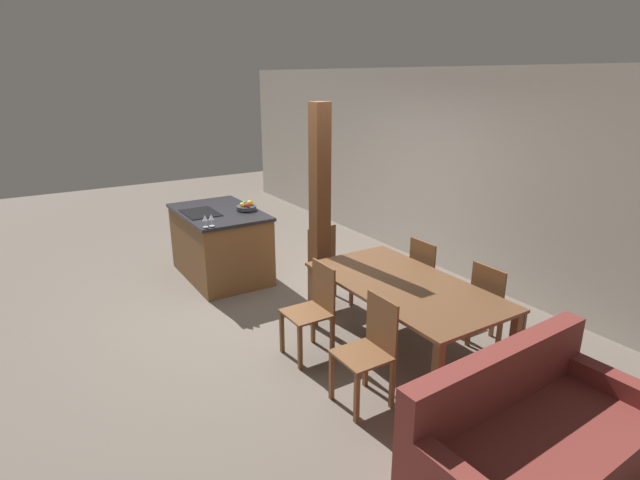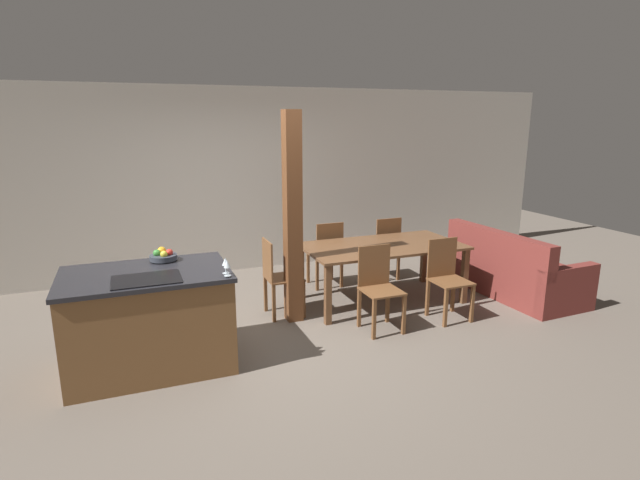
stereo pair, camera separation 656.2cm
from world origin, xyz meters
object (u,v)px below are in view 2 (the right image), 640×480
object	(u,v)px
dining_chair_head_end	(278,276)
wine_glass_near	(227,264)
dining_chair_near_left	(379,286)
couch	(512,272)
wine_glass_middle	(225,262)
dining_chair_far_left	(327,253)
fruit_bowl	(163,256)
dining_chair_far_right	(384,247)
timber_post	(293,219)
dining_chair_near_right	(447,277)
dining_table	(382,251)
kitchen_island	(149,320)

from	to	relation	value
dining_chair_head_end	wine_glass_near	bearing A→B (deg)	145.93
dining_chair_near_left	couch	bearing A→B (deg)	9.28
wine_glass_middle	dining_chair_far_left	distance (m)	2.56
wine_glass_near	wine_glass_middle	xyz separation A→B (m)	(0.00, 0.08, 0.00)
dining_chair_far_left	couch	bearing A→B (deg)	152.20
fruit_bowl	dining_chair_far_right	size ratio (longest dim) A/B	0.28
dining_chair_far_left	dining_chair_far_right	world-z (taller)	same
wine_glass_near	timber_post	size ratio (longest dim) A/B	0.06
dining_chair_near_right	timber_post	distance (m)	1.88
wine_glass_middle	couch	world-z (taller)	wine_glass_middle
wine_glass_near	wine_glass_middle	bearing A→B (deg)	90.00
dining_chair_near_right	dining_chair_far_right	size ratio (longest dim) A/B	1.00
fruit_bowl	dining_table	world-z (taller)	fruit_bowl
couch	dining_chair_near_right	bearing A→B (deg)	103.07
fruit_bowl	dining_chair_head_end	distance (m)	1.42
dining_table	dining_chair_near_right	world-z (taller)	dining_chair_near_right
dining_chair_head_end	timber_post	distance (m)	0.72
wine_glass_middle	dining_table	distance (m)	2.43
fruit_bowl	wine_glass_middle	bearing A→B (deg)	-53.94
wine_glass_middle	dining_chair_near_right	distance (m)	2.66
dining_chair_head_end	dining_chair_near_right	bearing A→B (deg)	-112.63
dining_chair_near_right	timber_post	xyz separation A→B (m)	(-1.66, 0.56, 0.69)
fruit_bowl	dining_chair_head_end	size ratio (longest dim) A/B	0.28
dining_chair_head_end	dining_chair_near_left	bearing A→B (deg)	-129.35
fruit_bowl	kitchen_island	bearing A→B (deg)	-119.64
dining_chair_near_left	dining_chair_near_right	distance (m)	0.88
couch	wine_glass_near	bearing A→B (deg)	99.01
dining_chair_near_right	dining_chair_far_right	bearing A→B (deg)	90.00
kitchen_island	dining_chair_far_right	distance (m)	3.57
dining_chair_head_end	couch	size ratio (longest dim) A/B	0.51
dining_chair_near_right	dining_chair_head_end	distance (m)	1.94
wine_glass_near	couch	xyz separation A→B (m)	(3.86, 0.77, -0.74)
dining_chair_near_left	couch	size ratio (longest dim) A/B	0.51
fruit_bowl	dining_chair_far_left	bearing A→B (deg)	28.59
dining_chair_far_left	dining_chair_head_end	size ratio (longest dim) A/B	1.00
wine_glass_near	dining_chair_near_right	distance (m)	2.67
dining_chair_far_right	couch	size ratio (longest dim) A/B	0.51
wine_glass_near	timber_post	distance (m)	1.36
dining_chair_near_left	couch	distance (m)	2.20
fruit_bowl	dining_chair_near_left	world-z (taller)	fruit_bowl
fruit_bowl	dining_chair_head_end	world-z (taller)	fruit_bowl
kitchen_island	fruit_bowl	distance (m)	0.63
wine_glass_middle	dining_chair_far_right	world-z (taller)	wine_glass_middle
dining_table	dining_chair_near_right	distance (m)	0.88
dining_chair_far_right	dining_chair_head_end	bearing A→B (deg)	22.63
dining_chair_far_left	couch	world-z (taller)	dining_chair_far_left
dining_table	dining_chair_head_end	distance (m)	1.36
dining_chair_near_left	fruit_bowl	bearing A→B (deg)	171.96
fruit_bowl	dining_chair_far_left	xyz separation A→B (m)	(2.18, 1.19, -0.48)
dining_table	couch	size ratio (longest dim) A/B	1.09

